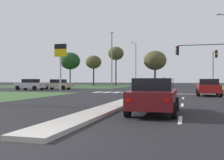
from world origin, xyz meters
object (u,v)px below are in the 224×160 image
object	(u,v)px
traffic_signal_far_right	(214,63)
traffic_signal_near_right	(206,58)
car_red_fourth	(208,87)
treeline_second	(94,62)
treeline_near	(70,61)
street_lamp_fourth	(135,62)
car_navy_eighth	(161,83)
pedestrian_at_median	(164,81)
car_beige_seventh	(58,84)
car_blue_second	(158,83)
car_silver_third	(30,84)
car_maroon_sixth	(154,96)
fuel_price_totem	(60,56)
street_lamp_third	(112,57)
treeline_third	(116,54)
car_black_near	(152,84)
treeline_fourth	(155,60)

from	to	relation	value
traffic_signal_far_right	traffic_signal_near_right	bearing A→B (deg)	-99.31
car_red_fourth	treeline_second	xyz separation A→B (m)	(-24.81, 38.58, 5.19)
car_red_fourth	treeline_near	size ratio (longest dim) A/B	0.52
traffic_signal_far_right	street_lamp_fourth	world-z (taller)	street_lamp_fourth
car_navy_eighth	pedestrian_at_median	distance (m)	23.53
car_beige_seventh	treeline_second	size ratio (longest dim) A/B	0.57
car_blue_second	street_lamp_fourth	world-z (taller)	street_lamp_fourth
traffic_signal_near_right	traffic_signal_far_right	world-z (taller)	traffic_signal_far_right
car_silver_third	treeline_second	bearing A→B (deg)	2.39
street_lamp_fourth	car_silver_third	bearing A→B (deg)	-105.72
car_maroon_sixth	fuel_price_totem	size ratio (longest dim) A/B	0.68
street_lamp_third	treeline_third	distance (m)	19.99
car_black_near	traffic_signal_far_right	size ratio (longest dim) A/B	0.77
treeline_fourth	street_lamp_third	bearing A→B (deg)	-104.26
car_beige_seventh	treeline_second	bearing A→B (deg)	8.22
fuel_price_totem	street_lamp_third	bearing A→B (deg)	60.07
car_navy_eighth	street_lamp_third	xyz separation A→B (m)	(-6.23, -24.56, 4.50)
street_lamp_fourth	treeline_near	bearing A→B (deg)	-175.24
car_red_fourth	street_lamp_third	bearing A→B (deg)	128.82
car_black_near	car_red_fourth	distance (m)	22.94
car_maroon_sixth	street_lamp_fourth	xyz separation A→B (m)	(-10.91, 54.85, 5.21)
car_beige_seventh	street_lamp_fourth	size ratio (longest dim) A/B	0.41
traffic_signal_near_right	car_blue_second	bearing A→B (deg)	103.88
car_black_near	traffic_signal_near_right	distance (m)	20.65
car_navy_eighth	treeline_near	bearing A→B (deg)	7.70
car_blue_second	car_silver_third	distance (m)	31.75
fuel_price_totem	car_black_near	bearing A→B (deg)	48.53
street_lamp_third	treeline_near	bearing A→B (deg)	129.09
street_lamp_third	pedestrian_at_median	distance (m)	9.58
treeline_third	treeline_near	bearing A→B (deg)	171.20
car_black_near	treeline_second	world-z (taller)	treeline_second
traffic_signal_far_right	treeline_fourth	world-z (taller)	treeline_fourth
car_navy_eighth	pedestrian_at_median	size ratio (longest dim) A/B	2.26
street_lamp_third	treeline_fourth	size ratio (longest dim) A/B	1.12
car_black_near	car_silver_third	world-z (taller)	car_silver_third
car_navy_eighth	fuel_price_totem	bearing A→B (deg)	71.24
street_lamp_fourth	treeline_second	distance (m)	10.70
car_black_near	treeline_second	bearing A→B (deg)	-45.22
car_blue_second	car_maroon_sixth	world-z (taller)	car_blue_second
car_navy_eighth	traffic_signal_far_right	xyz separation A→B (m)	(9.79, -27.96, 3.13)
car_red_fourth	fuel_price_totem	size ratio (longest dim) A/B	0.68
fuel_price_totem	treeline_near	size ratio (longest dim) A/B	0.76
car_blue_second	treeline_second	world-z (taller)	treeline_second
car_black_near	traffic_signal_near_right	xyz separation A→B (m)	(7.88, -18.87, 2.90)
car_blue_second	street_lamp_fourth	size ratio (longest dim) A/B	0.43
pedestrian_at_median	treeline_third	bearing A→B (deg)	147.59
car_red_fourth	pedestrian_at_median	distance (m)	19.53
car_black_near	street_lamp_third	size ratio (longest dim) A/B	0.47
car_blue_second	traffic_signal_far_right	world-z (taller)	traffic_signal_far_right
car_red_fourth	treeline_fourth	size ratio (longest dim) A/B	0.54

